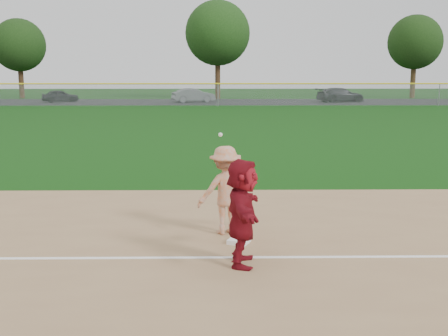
{
  "coord_description": "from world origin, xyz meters",
  "views": [
    {
      "loc": [
        -0.17,
        -10.76,
        3.53
      ],
      "look_at": [
        0.0,
        1.5,
        1.3
      ],
      "focal_mm": 45.0,
      "sensor_mm": 36.0,
      "label": 1
    }
  ],
  "objects_px": {
    "first_base": "(239,241)",
    "car_right": "(340,95)",
    "car_left": "(60,96)",
    "car_mid": "(193,95)",
    "base_runner": "(242,212)"
  },
  "relations": [
    {
      "from": "first_base",
      "to": "car_mid",
      "type": "height_order",
      "value": "car_mid"
    },
    {
      "from": "first_base",
      "to": "car_left",
      "type": "bearing_deg",
      "value": 109.32
    },
    {
      "from": "car_left",
      "to": "first_base",
      "type": "bearing_deg",
      "value": 177.86
    },
    {
      "from": "car_left",
      "to": "car_right",
      "type": "height_order",
      "value": "car_right"
    },
    {
      "from": "car_mid",
      "to": "car_right",
      "type": "relative_size",
      "value": 0.86
    },
    {
      "from": "base_runner",
      "to": "car_mid",
      "type": "distance_m",
      "value": 46.5
    },
    {
      "from": "first_base",
      "to": "car_right",
      "type": "distance_m",
      "value": 47.1
    },
    {
      "from": "first_base",
      "to": "car_mid",
      "type": "relative_size",
      "value": 0.09
    },
    {
      "from": "base_runner",
      "to": "car_right",
      "type": "relative_size",
      "value": 0.4
    },
    {
      "from": "first_base",
      "to": "car_mid",
      "type": "distance_m",
      "value": 45.28
    },
    {
      "from": "car_mid",
      "to": "car_left",
      "type": "bearing_deg",
      "value": 69.43
    },
    {
      "from": "first_base",
      "to": "car_left",
      "type": "distance_m",
      "value": 48.62
    },
    {
      "from": "first_base",
      "to": "base_runner",
      "type": "height_order",
      "value": "base_runner"
    },
    {
      "from": "car_right",
      "to": "base_runner",
      "type": "bearing_deg",
      "value": 148.26
    },
    {
      "from": "car_right",
      "to": "car_left",
      "type": "bearing_deg",
      "value": 71.97
    }
  ]
}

